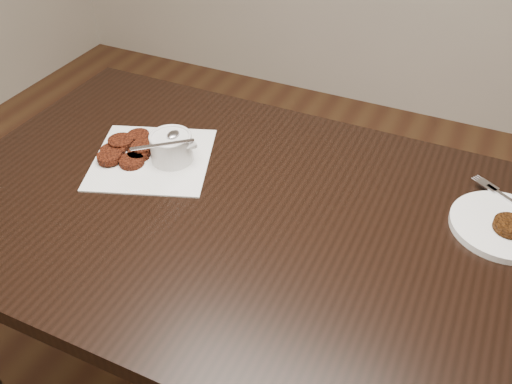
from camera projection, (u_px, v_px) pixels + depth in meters
table at (242, 317)px, 1.46m from camera, size 1.37×0.88×0.75m
napkin at (152, 159)px, 1.36m from camera, size 0.36×0.36×0.00m
sauce_ramekin at (170, 136)px, 1.32m from camera, size 0.17×0.17×0.14m
patty_cluster at (130, 151)px, 1.37m from camera, size 0.24×0.24×0.02m
plate_with_patty at (504, 223)px, 1.16m from camera, size 0.30×0.30×0.03m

